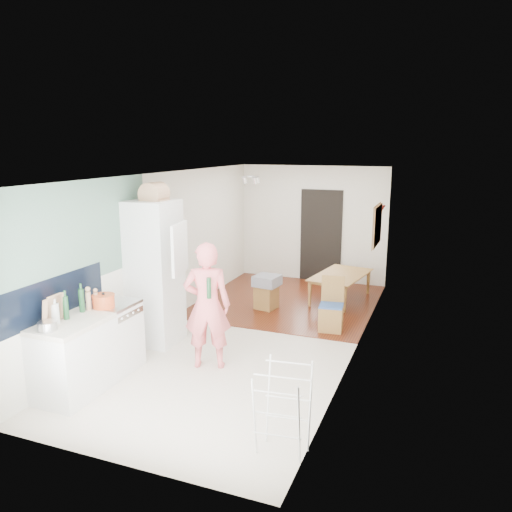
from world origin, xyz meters
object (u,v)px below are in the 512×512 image
Objects in this scene: dining_chair at (331,305)px; stool at (266,297)px; person at (207,294)px; drying_rack at (283,410)px; dining_table at (342,290)px.

dining_chair reaches higher than stool.
person is 2.31× the size of dining_chair.
dining_chair is 1.94× the size of stool.
person is 2.27× the size of drying_rack.
stool is (-1.34, 0.65, -0.21)m from dining_chair.
dining_table is at bearing 88.80° from dining_chair.
person is 2.34m from dining_chair.
dining_table is at bearing 88.37° from drying_rack.
drying_rack is (1.54, -1.49, -0.56)m from person.
dining_chair is 1.50m from stool.
person reaches higher than dining_chair.
drying_rack is (0.29, -3.38, 0.01)m from dining_chair.
person is at bearing -130.41° from dining_chair.
person is at bearing 129.26° from drying_rack.
drying_rack is at bearing -165.69° from dining_table.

